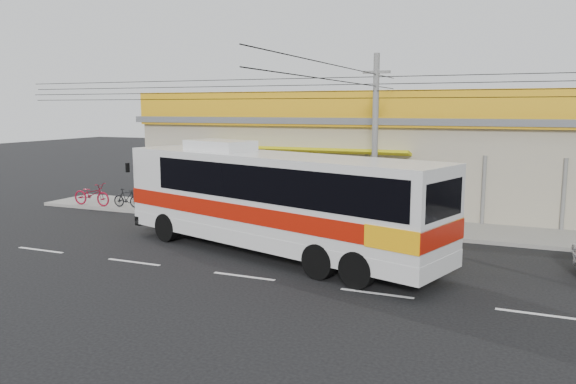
{
  "coord_description": "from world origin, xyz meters",
  "views": [
    {
      "loc": [
        7.4,
        -16.8,
        4.95
      ],
      "look_at": [
        -0.47,
        2.0,
        1.88
      ],
      "focal_mm": 35.0,
      "sensor_mm": 36.0,
      "label": 1
    }
  ],
  "objects_px": {
    "motorbike_red": "(92,194)",
    "utility_pole": "(376,86)",
    "motorbike_dark": "(127,198)",
    "coach_bus": "(277,196)"
  },
  "relations": [
    {
      "from": "motorbike_red",
      "to": "utility_pole",
      "type": "relative_size",
      "value": 0.06
    },
    {
      "from": "motorbike_dark",
      "to": "utility_pole",
      "type": "xyz_separation_m",
      "value": [
        12.38,
        -0.73,
        5.14
      ]
    },
    {
      "from": "motorbike_red",
      "to": "utility_pole",
      "type": "xyz_separation_m",
      "value": [
        14.32,
        -0.5,
        5.03
      ]
    },
    {
      "from": "coach_bus",
      "to": "motorbike_red",
      "type": "relative_size",
      "value": 5.86
    },
    {
      "from": "coach_bus",
      "to": "motorbike_dark",
      "type": "xyz_separation_m",
      "value": [
        -10.13,
        4.88,
        -1.42
      ]
    },
    {
      "from": "coach_bus",
      "to": "utility_pole",
      "type": "bearing_deg",
      "value": 79.56
    },
    {
      "from": "coach_bus",
      "to": "utility_pole",
      "type": "distance_m",
      "value": 6.01
    },
    {
      "from": "utility_pole",
      "to": "motorbike_dark",
      "type": "bearing_deg",
      "value": 176.63
    },
    {
      "from": "coach_bus",
      "to": "motorbike_dark",
      "type": "distance_m",
      "value": 11.33
    },
    {
      "from": "motorbike_red",
      "to": "utility_pole",
      "type": "bearing_deg",
      "value": -92.17
    }
  ]
}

